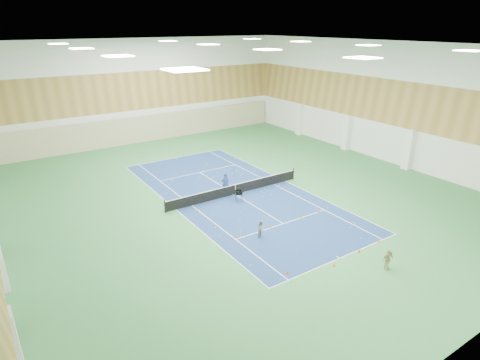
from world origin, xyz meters
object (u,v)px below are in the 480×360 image
(child_apron, at_px, (388,259))
(ball_cart, at_px, (239,196))
(tennis_net, at_px, (235,188))
(child_court, at_px, (261,229))
(coach, at_px, (225,183))

(child_apron, xyz_separation_m, ball_cart, (-1.96, 12.91, -0.18))
(child_apron, height_order, ball_cart, child_apron)
(ball_cart, bearing_deg, tennis_net, 91.20)
(ball_cart, bearing_deg, child_apron, -58.85)
(child_court, relative_size, child_apron, 0.92)
(tennis_net, xyz_separation_m, ball_cart, (-0.50, -1.29, -0.08))
(tennis_net, relative_size, child_court, 10.65)
(ball_cart, bearing_deg, coach, 116.46)
(tennis_net, height_order, child_court, child_court)
(tennis_net, bearing_deg, child_apron, -84.15)
(coach, bearing_deg, tennis_net, 143.56)
(child_court, bearing_deg, child_apron, -85.04)
(tennis_net, distance_m, child_court, 7.43)
(child_apron, bearing_deg, child_court, 130.98)
(child_court, distance_m, child_apron, 8.17)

